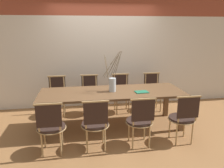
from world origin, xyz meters
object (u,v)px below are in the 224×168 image
chair_far_center (121,92)px  vase_centerpiece (112,84)px  book_stack (142,92)px  dining_table (112,96)px  chair_near_center (140,119)px

chair_far_center → vase_centerpiece: vase_centerpiece is taller
book_stack → dining_table: bearing=165.6°
vase_centerpiece → book_stack: 0.58m
chair_near_center → book_stack: (0.21, 0.67, 0.27)m
chair_near_center → dining_table: bearing=113.0°
chair_far_center → book_stack: bearing=102.0°
dining_table → book_stack: (0.55, -0.14, 0.09)m
dining_table → vase_centerpiece: size_ratio=3.57×
chair_near_center → book_stack: chair_near_center is taller
dining_table → chair_near_center: chair_near_center is taller
dining_table → chair_far_center: (0.35, 0.81, -0.17)m
chair_far_center → book_stack: size_ratio=3.45×
dining_table → chair_far_center: 0.90m
chair_near_center → chair_far_center: (0.01, 1.62, 0.00)m
chair_far_center → vase_centerpiece: size_ratio=1.14×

